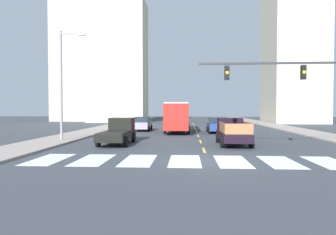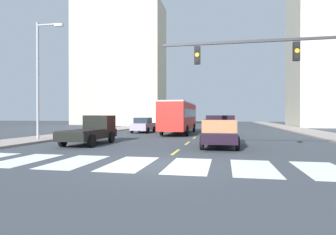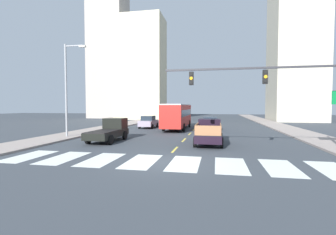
# 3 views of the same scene
# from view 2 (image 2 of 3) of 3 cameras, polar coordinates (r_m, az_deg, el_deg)

# --- Properties ---
(ground_plane) EXTENTS (160.00, 160.00, 0.00)m
(ground_plane) POSITION_cam_2_polar(r_m,az_deg,el_deg) (11.58, -1.84, -9.33)
(ground_plane) COLOR #373D44
(sidewalk_right) EXTENTS (3.65, 110.00, 0.15)m
(sidewalk_right) POSITION_cam_2_polar(r_m,az_deg,el_deg) (30.67, 29.08, -3.14)
(sidewalk_right) COLOR gray
(sidewalk_right) RESTS_ON ground
(sidewalk_left) EXTENTS (3.65, 110.00, 0.15)m
(sidewalk_left) POSITION_cam_2_polar(r_m,az_deg,el_deg) (32.61, -15.42, -2.89)
(sidewalk_left) COLOR gray
(sidewalk_left) RESTS_ON ground
(crosswalk_stripe_1) EXTENTS (1.61, 3.71, 0.01)m
(crosswalk_stripe_1) POSITION_cam_2_polar(r_m,az_deg,el_deg) (14.20, -26.57, -7.55)
(crosswalk_stripe_1) COLOR silver
(crosswalk_stripe_1) RESTS_ON ground
(crosswalk_stripe_2) EXTENTS (1.61, 3.71, 0.01)m
(crosswalk_stripe_2) POSITION_cam_2_polar(r_m,az_deg,el_deg) (12.88, -17.94, -8.34)
(crosswalk_stripe_2) COLOR silver
(crosswalk_stripe_2) RESTS_ON ground
(crosswalk_stripe_3) EXTENTS (1.61, 3.71, 0.01)m
(crosswalk_stripe_3) POSITION_cam_2_polar(r_m,az_deg,el_deg) (11.91, -7.59, -9.05)
(crosswalk_stripe_3) COLOR silver
(crosswalk_stripe_3) RESTS_ON ground
(crosswalk_stripe_4) EXTENTS (1.61, 3.71, 0.01)m
(crosswalk_stripe_4) POSITION_cam_2_polar(r_m,az_deg,el_deg) (11.37, 4.19, -9.49)
(crosswalk_stripe_4) COLOR silver
(crosswalk_stripe_4) RESTS_ON ground
(crosswalk_stripe_5) EXTENTS (1.61, 3.71, 0.01)m
(crosswalk_stripe_5) POSITION_cam_2_polar(r_m,az_deg,el_deg) (11.34, 16.58, -9.54)
(crosswalk_stripe_5) COLOR silver
(crosswalk_stripe_5) RESTS_ON ground
(crosswalk_stripe_6) EXTENTS (1.61, 3.71, 0.01)m
(crosswalk_stripe_6) POSITION_cam_2_polar(r_m,az_deg,el_deg) (11.82, 28.49, -9.17)
(crosswalk_stripe_6) COLOR silver
(crosswalk_stripe_6) RESTS_ON ground
(lane_dash_0) EXTENTS (0.16, 2.40, 0.01)m
(lane_dash_0) POSITION_cam_2_polar(r_m,az_deg,el_deg) (15.46, 1.52, -6.85)
(lane_dash_0) COLOR #E3CA4C
(lane_dash_0) RESTS_ON ground
(lane_dash_1) EXTENTS (0.16, 2.40, 0.01)m
(lane_dash_1) POSITION_cam_2_polar(r_m,az_deg,el_deg) (20.38, 3.88, -5.08)
(lane_dash_1) COLOR #E3CA4C
(lane_dash_1) RESTS_ON ground
(lane_dash_2) EXTENTS (0.16, 2.40, 0.01)m
(lane_dash_2) POSITION_cam_2_polar(r_m,az_deg,el_deg) (25.33, 5.31, -4.00)
(lane_dash_2) COLOR #E3CA4C
(lane_dash_2) RESTS_ON ground
(lane_dash_3) EXTENTS (0.16, 2.40, 0.01)m
(lane_dash_3) POSITION_cam_2_polar(r_m,az_deg,el_deg) (30.29, 6.27, -3.27)
(lane_dash_3) COLOR #E3CA4C
(lane_dash_3) RESTS_ON ground
(lane_dash_4) EXTENTS (0.16, 2.40, 0.01)m
(lane_dash_4) POSITION_cam_2_polar(r_m,az_deg,el_deg) (35.27, 6.96, -2.75)
(lane_dash_4) COLOR #E3CA4C
(lane_dash_4) RESTS_ON ground
(lane_dash_5) EXTENTS (0.16, 2.40, 0.01)m
(lane_dash_5) POSITION_cam_2_polar(r_m,az_deg,el_deg) (40.25, 7.48, -2.35)
(lane_dash_5) COLOR #E3CA4C
(lane_dash_5) RESTS_ON ground
(lane_dash_6) EXTENTS (0.16, 2.40, 0.01)m
(lane_dash_6) POSITION_cam_2_polar(r_m,az_deg,el_deg) (45.24, 7.89, -2.04)
(lane_dash_6) COLOR #E3CA4C
(lane_dash_6) RESTS_ON ground
(lane_dash_7) EXTENTS (0.16, 2.40, 0.01)m
(lane_dash_7) POSITION_cam_2_polar(r_m,az_deg,el_deg) (50.22, 8.21, -1.80)
(lane_dash_7) COLOR #E3CA4C
(lane_dash_7) RESTS_ON ground
(pickup_stakebed) EXTENTS (2.18, 5.20, 1.96)m
(pickup_stakebed) POSITION_cam_2_polar(r_m,az_deg,el_deg) (18.38, 10.30, -2.77)
(pickup_stakebed) COLOR black
(pickup_stakebed) RESTS_ON ground
(pickup_dark) EXTENTS (2.18, 5.20, 1.96)m
(pickup_dark) POSITION_cam_2_polar(r_m,az_deg,el_deg) (20.44, -14.82, -2.50)
(pickup_dark) COLOR black
(pickup_dark) RESTS_ON ground
(city_bus) EXTENTS (2.72, 10.80, 3.32)m
(city_bus) POSITION_cam_2_polar(r_m,az_deg,el_deg) (30.54, 2.19, 0.42)
(city_bus) COLOR #AE231D
(city_bus) RESTS_ON ground
(sedan_near_left) EXTENTS (2.02, 4.40, 1.72)m
(sedan_near_left) POSITION_cam_2_polar(r_m,az_deg,el_deg) (28.94, 10.32, -1.75)
(sedan_near_left) COLOR navy
(sedan_near_left) RESTS_ON ground
(sedan_far) EXTENTS (2.02, 4.40, 1.72)m
(sedan_far) POSITION_cam_2_polar(r_m,az_deg,el_deg) (32.57, -4.94, -1.50)
(sedan_far) COLOR gray
(sedan_far) RESTS_ON ground
(traffic_signal_gantry) EXTENTS (11.26, 0.27, 6.00)m
(traffic_signal_gantry) POSITION_cam_2_polar(r_m,az_deg,el_deg) (14.73, 29.06, 9.44)
(traffic_signal_gantry) COLOR #2D2D33
(traffic_signal_gantry) RESTS_ON ground
(streetlight_left) EXTENTS (2.20, 0.28, 9.00)m
(streetlight_left) POSITION_cam_2_polar(r_m,az_deg,el_deg) (24.07, -24.12, 7.58)
(streetlight_left) COLOR gray
(streetlight_left) RESTS_ON ground
(block_mid_left) EXTENTS (10.81, 8.10, 23.60)m
(block_mid_left) POSITION_cam_2_polar(r_m,az_deg,el_deg) (57.57, -6.52, 10.28)
(block_mid_left) COLOR beige
(block_mid_left) RESTS_ON ground
(block_mid_right) EXTENTS (9.27, 11.17, 28.09)m
(block_mid_right) POSITION_cam_2_polar(r_m,az_deg,el_deg) (56.41, 28.10, 12.76)
(block_mid_right) COLOR #BDB69E
(block_mid_right) RESTS_ON ground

